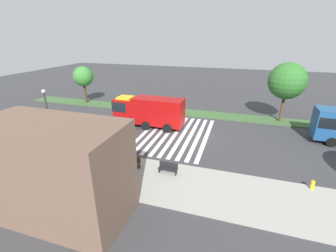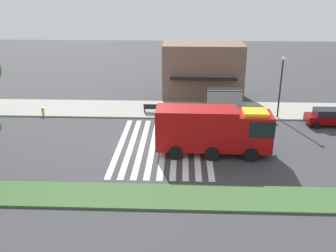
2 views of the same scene
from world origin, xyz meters
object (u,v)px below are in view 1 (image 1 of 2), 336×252
(bench_near_shelter, at_px, (131,162))
(bench_west_of_shelter, at_px, (168,168))
(fire_truck, at_px, (147,110))
(street_lamp, at_px, (48,114))
(median_tree_west, at_px, (287,81))
(bus_stop_shelter, at_px, (90,142))
(median_tree_center, at_px, (83,77))
(fire_hydrant, at_px, (312,185))
(parked_car_mid, at_px, (34,129))

(bench_near_shelter, xyz_separation_m, bench_west_of_shelter, (-3.36, 0.00, 0.00))
(fire_truck, height_order, street_lamp, street_lamp)
(fire_truck, distance_m, median_tree_west, 18.01)
(fire_truck, distance_m, bench_near_shelter, 10.02)
(bench_west_of_shelter, bearing_deg, bus_stop_shelter, 0.18)
(median_tree_center, bearing_deg, fire_truck, 154.29)
(median_tree_west, height_order, fire_hydrant, median_tree_west)
(street_lamp, bearing_deg, median_tree_center, -64.92)
(street_lamp, bearing_deg, fire_truck, -128.25)
(parked_car_mid, height_order, median_tree_west, median_tree_west)
(fire_hydrant, bearing_deg, parked_car_mid, -3.49)
(bus_stop_shelter, distance_m, bench_west_of_shelter, 7.47)
(bench_near_shelter, height_order, street_lamp, street_lamp)
(bench_near_shelter, xyz_separation_m, median_tree_west, (-13.91, -16.30, 4.90))
(fire_truck, distance_m, fire_hydrant, 18.83)
(parked_car_mid, bearing_deg, median_tree_west, -154.83)
(bench_near_shelter, height_order, median_tree_west, median_tree_west)
(fire_truck, xyz_separation_m, bus_stop_shelter, (1.55, 9.62, -0.21))
(bench_near_shelter, bearing_deg, fire_truck, -75.66)
(bench_west_of_shelter, bearing_deg, bench_near_shelter, 0.00)
(parked_car_mid, height_order, median_tree_center, median_tree_center)
(bus_stop_shelter, relative_size, bench_near_shelter, 2.19)
(parked_car_mid, relative_size, fire_hydrant, 6.27)
(fire_truck, height_order, parked_car_mid, fire_truck)
(bench_near_shelter, relative_size, street_lamp, 0.27)
(median_tree_center, bearing_deg, parked_car_mid, 101.67)
(bus_stop_shelter, relative_size, median_tree_west, 0.46)
(street_lamp, bearing_deg, parked_car_mid, -22.39)
(bus_stop_shelter, xyz_separation_m, median_tree_center, (12.38, -16.33, 2.61))
(bench_near_shelter, relative_size, fire_hydrant, 2.29)
(bench_near_shelter, xyz_separation_m, median_tree_center, (16.38, -16.30, 3.91))
(parked_car_mid, distance_m, median_tree_west, 30.99)
(street_lamp, distance_m, median_tree_center, 16.91)
(median_tree_west, bearing_deg, bench_near_shelter, 49.53)
(fire_hydrant, bearing_deg, bench_west_of_shelter, 5.80)
(fire_hydrant, bearing_deg, street_lamp, 0.24)
(fire_truck, bearing_deg, median_tree_west, -156.91)
(bench_west_of_shelter, height_order, street_lamp, street_lamp)
(bench_near_shelter, height_order, median_tree_center, median_tree_center)
(bus_stop_shelter, distance_m, median_tree_center, 20.66)
(median_tree_west, distance_m, fire_hydrant, 16.00)
(bus_stop_shelter, distance_m, median_tree_west, 24.50)
(median_tree_west, bearing_deg, fire_truck, 22.29)
(fire_truck, relative_size, bench_near_shelter, 5.67)
(fire_truck, xyz_separation_m, median_tree_center, (13.93, -6.71, 2.40))
(parked_car_mid, height_order, bench_near_shelter, parked_car_mid)
(bus_stop_shelter, height_order, fire_hydrant, bus_stop_shelter)
(median_tree_center, bearing_deg, street_lamp, 115.08)
(bus_stop_shelter, bearing_deg, median_tree_center, -52.82)
(bus_stop_shelter, xyz_separation_m, median_tree_west, (-17.91, -16.33, 3.60))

